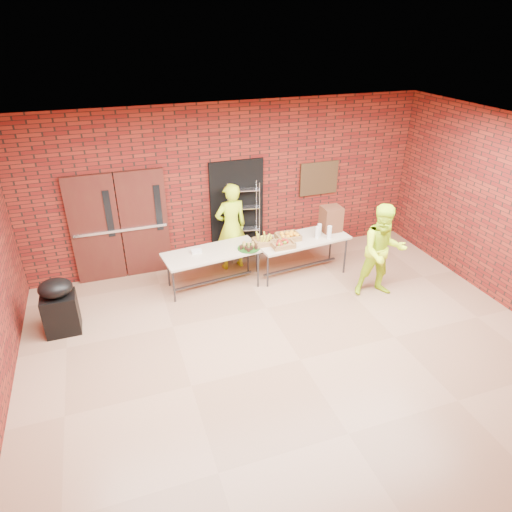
{
  "coord_description": "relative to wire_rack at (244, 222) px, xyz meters",
  "views": [
    {
      "loc": [
        -2.37,
        -4.79,
        4.55
      ],
      "look_at": [
        -0.21,
        1.4,
        1.1
      ],
      "focal_mm": 32.0,
      "sensor_mm": 36.0,
      "label": 1
    }
  ],
  "objects": [
    {
      "name": "muffin_tray",
      "position": [
        -0.22,
        -0.94,
        -0.06
      ],
      "size": [
        0.42,
        0.42,
        0.1
      ],
      "color": "#194F15",
      "rests_on": "table_left"
    },
    {
      "name": "basket_oranges",
      "position": [
        0.61,
        -0.85,
        -0.03
      ],
      "size": [
        0.44,
        0.34,
        0.14
      ],
      "color": "#AB8345",
      "rests_on": "table_right"
    },
    {
      "name": "cup_stack_front",
      "position": [
        1.16,
        -0.99,
        0.03
      ],
      "size": [
        0.08,
        0.08,
        0.24
      ],
      "primitive_type": "cylinder",
      "color": "silver",
      "rests_on": "table_right"
    },
    {
      "name": "coffee_dispenser",
      "position": [
        1.57,
        -0.74,
        0.16
      ],
      "size": [
        0.38,
        0.34,
        0.5
      ],
      "primitive_type": "cube",
      "color": "#58331E",
      "rests_on": "table_right"
    },
    {
      "name": "basket_bananas",
      "position": [
        0.11,
        -0.88,
        -0.03
      ],
      "size": [
        0.4,
        0.31,
        0.12
      ],
      "color": "#AB8345",
      "rests_on": "table_right"
    },
    {
      "name": "room",
      "position": [
        -0.2,
        -3.32,
        0.76
      ],
      "size": [
        8.08,
        7.08,
        3.28
      ],
      "color": "#8E684C",
      "rests_on": "ground"
    },
    {
      "name": "napkin_box",
      "position": [
        -1.16,
        -0.79,
        -0.08
      ],
      "size": [
        0.19,
        0.12,
        0.06
      ],
      "primitive_type": "cube",
      "color": "silver",
      "rests_on": "table_left"
    },
    {
      "name": "table_left",
      "position": [
        -0.89,
        -0.84,
        -0.17
      ],
      "size": [
        1.85,
        0.95,
        0.73
      ],
      "rotation": [
        0.0,
        0.0,
        0.12
      ],
      "color": "#BAAA8E",
      "rests_on": "room"
    },
    {
      "name": "wire_rack",
      "position": [
        0.0,
        0.0,
        0.0
      ],
      "size": [
        0.64,
        0.32,
        1.68
      ],
      "primitive_type": null,
      "rotation": [
        0.0,
        0.0,
        -0.2
      ],
      "color": "silver",
      "rests_on": "room"
    },
    {
      "name": "volunteer_man",
      "position": [
        1.91,
        -2.08,
        0.03
      ],
      "size": [
        0.98,
        0.84,
        1.74
      ],
      "primitive_type": "imported",
      "rotation": [
        0.0,
        0.0,
        -0.24
      ],
      "color": "#CAFA1B",
      "rests_on": "room"
    },
    {
      "name": "covered_grill",
      "position": [
        -3.53,
        -1.4,
        -0.36
      ],
      "size": [
        0.53,
        0.44,
        0.96
      ],
      "rotation": [
        0.0,
        0.0,
        -0.0
      ],
      "color": "black",
      "rests_on": "room"
    },
    {
      "name": "volunteer_woman",
      "position": [
        -0.34,
        -0.22,
        0.05
      ],
      "size": [
        0.69,
        0.5,
        1.77
      ],
      "primitive_type": "imported",
      "rotation": [
        0.0,
        0.0,
        3.26
      ],
      "color": "#CAFA1B",
      "rests_on": "room"
    },
    {
      "name": "cup_stack_mid",
      "position": [
        1.37,
        -1.08,
        0.04
      ],
      "size": [
        0.09,
        0.09,
        0.26
      ],
      "primitive_type": "cylinder",
      "color": "silver",
      "rests_on": "table_right"
    },
    {
      "name": "double_doors",
      "position": [
        -2.4,
        0.12,
        0.21
      ],
      "size": [
        1.78,
        0.12,
        2.1
      ],
      "color": "#3F1B12",
      "rests_on": "room"
    },
    {
      "name": "basket_apples",
      "position": [
        0.4,
        -1.11,
        -0.03
      ],
      "size": [
        0.41,
        0.32,
        0.13
      ],
      "color": "#AB8345",
      "rests_on": "table_right"
    },
    {
      "name": "cup_stack_back",
      "position": [
        1.25,
        -0.89,
        0.03
      ],
      "size": [
        0.08,
        0.08,
        0.24
      ],
      "primitive_type": "cylinder",
      "color": "silver",
      "rests_on": "table_right"
    },
    {
      "name": "dark_doorway",
      "position": [
        -0.1,
        0.14,
        0.21
      ],
      "size": [
        1.1,
        0.06,
        2.1
      ],
      "primitive_type": "cube",
      "color": "black",
      "rests_on": "room"
    },
    {
      "name": "table_right",
      "position": [
        0.88,
        -0.89,
        -0.15
      ],
      "size": [
        1.9,
        0.96,
        0.75
      ],
      "rotation": [
        0.0,
        0.0,
        0.11
      ],
      "color": "#BAAA8E",
      "rests_on": "room"
    },
    {
      "name": "bronze_plaque",
      "position": [
        1.7,
        0.13,
        0.71
      ],
      "size": [
        0.85,
        0.04,
        0.7
      ],
      "primitive_type": "cube",
      "color": "#3A2B17",
      "rests_on": "room"
    }
  ]
}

